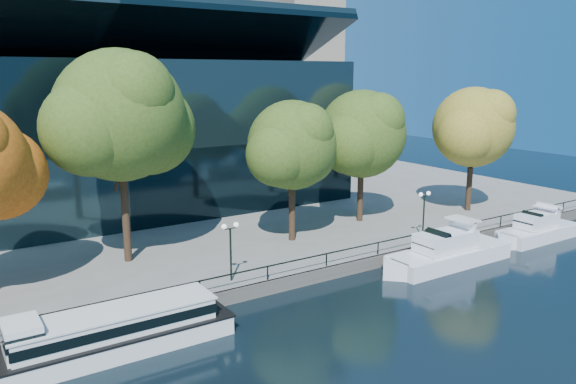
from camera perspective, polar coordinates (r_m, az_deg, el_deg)
ground at (r=36.56m, az=0.62°, el=-11.88°), size 160.00×160.00×0.00m
promenade at (r=68.32m, az=-16.56°, el=-0.59°), size 90.00×67.08×1.00m
railing at (r=38.40m, az=-2.09°, el=-7.58°), size 88.20×0.08×0.99m
convention_building at (r=61.66m, az=-19.33°, el=5.47°), size 50.00×24.57×21.43m
tour_boat at (r=32.31m, az=-18.55°, el=-13.53°), size 15.08×3.36×2.86m
cruiser_near at (r=45.69m, az=15.69°, el=-5.91°), size 12.28×3.16×3.56m
cruiser_far at (r=55.19m, az=23.88°, el=-3.51°), size 9.86×2.73×3.22m
tree_2 at (r=42.00m, az=-16.44°, el=7.19°), size 11.79×9.67×15.56m
tree_3 at (r=45.95m, az=0.61°, el=4.59°), size 9.16×7.51×11.70m
tree_4 at (r=52.65m, az=7.69°, el=5.67°), size 10.18×8.34×12.34m
tree_5 at (r=59.30m, az=18.43°, el=6.10°), size 9.98×8.18×12.50m
lamp_1 at (r=37.82m, az=-5.87°, el=-4.69°), size 1.26×0.36×4.03m
lamp_2 at (r=48.68m, az=13.67°, el=-1.19°), size 1.26×0.36×4.03m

